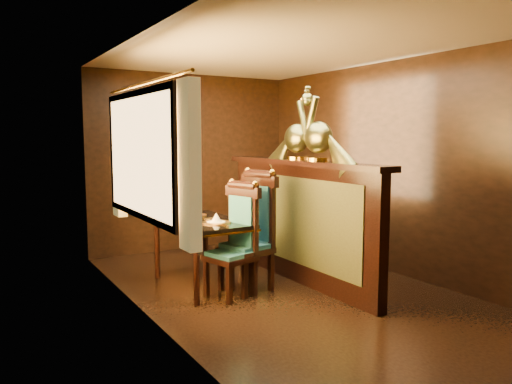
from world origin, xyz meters
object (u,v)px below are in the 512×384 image
Objects in this scene: dining_table at (201,226)px; peacock_right at (297,126)px; chair_left at (254,227)px; peacock_left at (319,123)px; chair_right at (238,235)px.

peacock_right reaches higher than dining_table.
peacock_left reaches higher than chair_left.
peacock_right is (1.03, -0.32, 1.08)m from dining_table.
chair_left is 1.21m from peacock_right.
peacock_left is 1.05× the size of peacock_right.
peacock_left reaches higher than peacock_right.
chair_left is 1.09× the size of chair_right.
chair_left is 1.70× the size of peacock_right.
dining_table is 1.64× the size of peacock_right.
peacock_right is (0.00, 0.39, -0.02)m from peacock_left.
peacock_left is (0.57, -0.34, 1.09)m from chair_left.
chair_right is (0.21, -0.45, -0.05)m from dining_table.
chair_left is 1.63× the size of peacock_left.
chair_left is (0.46, -0.36, 0.01)m from dining_table.
peacock_left is 0.39m from peacock_right.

